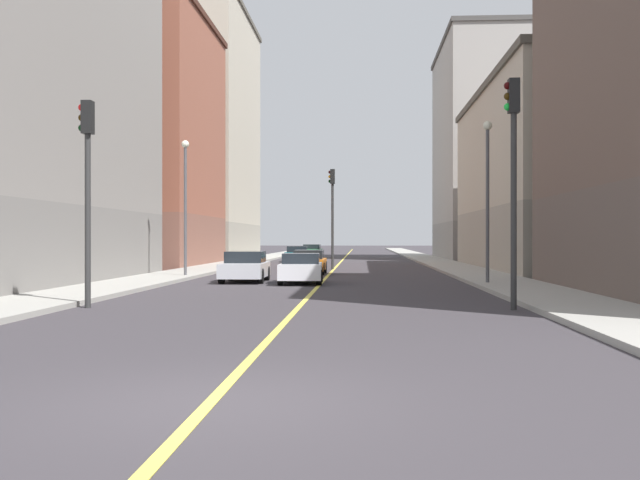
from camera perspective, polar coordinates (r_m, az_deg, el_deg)
ground_plane at (r=8.86m, az=-8.33°, el=-12.18°), size 400.00×400.00×0.00m
sidewalk_left at (r=57.81m, az=9.08°, el=-1.71°), size 2.96×168.00×0.15m
sidewalk_right at (r=58.27m, az=-6.00°, el=-1.69°), size 2.96×168.00×0.15m
lane_center_stripe at (r=57.54m, az=1.51°, el=-1.78°), size 0.16×154.00×0.01m
building_left_mid at (r=47.97m, az=18.55°, el=4.55°), size 10.83×23.61×11.23m
building_left_far at (r=71.12m, az=13.54°, el=6.61°), size 10.83×17.99×19.92m
building_right_midblock at (r=53.92m, az=-14.28°, el=7.36°), size 10.83×15.15×17.40m
building_right_distant at (r=71.74m, az=-9.85°, el=7.88°), size 10.83×19.09×23.20m
traffic_light_left_near at (r=20.35m, az=14.58°, el=5.90°), size 0.40×0.32×6.11m
traffic_light_right_near at (r=21.29m, az=-17.43°, el=4.92°), size 0.40×0.32×5.65m
traffic_light_median_far at (r=45.93m, az=0.95°, el=2.72°), size 0.40×0.32×6.19m
street_lamp_left_near at (r=30.43m, az=12.72°, el=4.25°), size 0.36×0.36×6.43m
street_lamp_right_near at (r=36.27m, az=-10.29°, el=3.61°), size 0.36×0.36×6.46m
car_teal at (r=60.80m, az=-1.76°, el=-1.09°), size 1.96×4.41×1.29m
car_silver at (r=32.64m, az=-5.76°, el=-2.07°), size 1.94×4.04×1.34m
car_green at (r=74.72m, az=-0.61°, el=-0.86°), size 1.98×4.22×1.33m
car_orange at (r=39.86m, az=-0.85°, el=-1.71°), size 1.79×4.14×1.28m
car_white at (r=31.29m, az=-1.46°, el=-2.22°), size 1.90×3.98×1.27m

